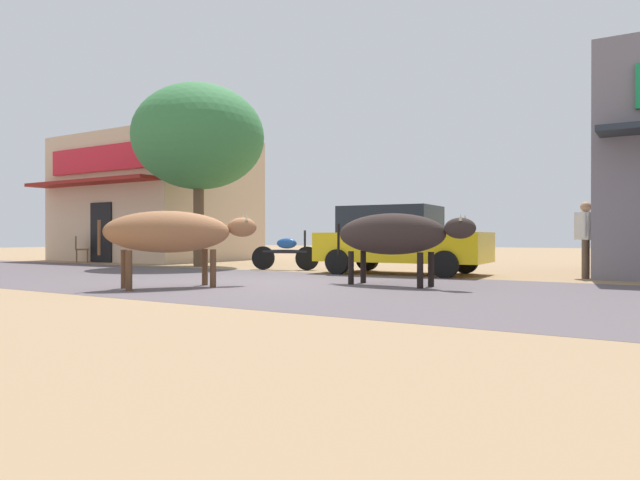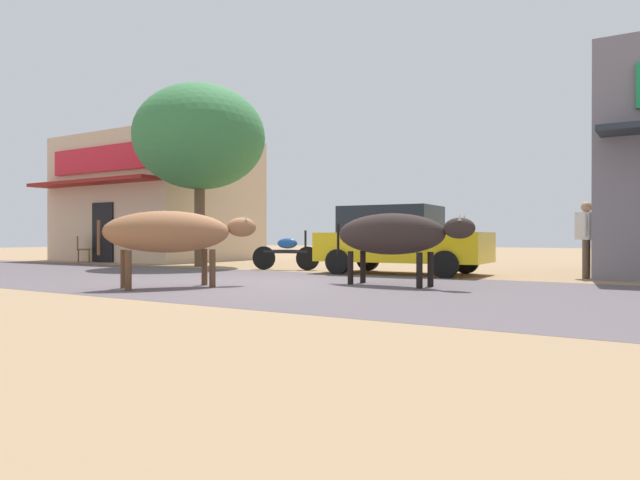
# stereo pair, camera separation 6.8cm
# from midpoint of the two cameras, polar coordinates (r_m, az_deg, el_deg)

# --- Properties ---
(ground) EXTENTS (80.00, 80.00, 0.00)m
(ground) POSITION_cam_midpoint_polar(r_m,az_deg,el_deg) (11.11, -6.23, -4.31)
(ground) COLOR #987856
(asphalt_road) EXTENTS (72.00, 6.50, 0.00)m
(asphalt_road) POSITION_cam_midpoint_polar(r_m,az_deg,el_deg) (11.11, -6.23, -4.30)
(asphalt_road) COLOR #574D51
(asphalt_road) RESTS_ON ground
(storefront_left_cafe) EXTENTS (6.46, 6.25, 4.66)m
(storefront_left_cafe) POSITION_cam_midpoint_polar(r_m,az_deg,el_deg) (23.29, -16.01, 3.85)
(storefront_left_cafe) COLOR #D2B190
(storefront_left_cafe) RESTS_ON ground
(roadside_tree) EXTENTS (3.95, 3.95, 5.49)m
(roadside_tree) POSITION_cam_midpoint_polar(r_m,az_deg,el_deg) (17.86, -12.15, 10.00)
(roadside_tree) COLOR brown
(roadside_tree) RESTS_ON ground
(parked_hatchback_car) EXTENTS (4.11, 2.11, 1.64)m
(parked_hatchback_car) POSITION_cam_midpoint_polar(r_m,az_deg,el_deg) (13.93, 7.73, 0.09)
(parked_hatchback_car) COLOR gold
(parked_hatchback_car) RESTS_ON ground
(parked_motorcycle) EXTENTS (1.82, 0.64, 1.07)m
(parked_motorcycle) POSITION_cam_midpoint_polar(r_m,az_deg,el_deg) (15.42, -3.55, -1.25)
(parked_motorcycle) COLOR black
(parked_motorcycle) RESTS_ON ground
(cow_near_brown) EXTENTS (1.84, 2.60, 1.35)m
(cow_near_brown) POSITION_cam_midpoint_polar(r_m,az_deg,el_deg) (10.35, -14.72, 0.73)
(cow_near_brown) COLOR #925F3D
(cow_near_brown) RESTS_ON ground
(cow_far_dark) EXTENTS (2.81, 0.79, 1.33)m
(cow_far_dark) POSITION_cam_midpoint_polar(r_m,az_deg,el_deg) (10.52, 7.15, 0.54)
(cow_far_dark) COLOR #2D2320
(cow_far_dark) RESTS_ON ground
(pedestrian_by_shop) EXTENTS (0.47, 0.61, 1.65)m
(pedestrian_by_shop) POSITION_cam_midpoint_polar(r_m,az_deg,el_deg) (13.52, 24.89, 0.60)
(pedestrian_by_shop) COLOR brown
(pedestrian_by_shop) RESTS_ON ground
(cafe_chair_near_tree) EXTENTS (0.62, 0.62, 0.92)m
(cafe_chair_near_tree) POSITION_cam_midpoint_polar(r_m,az_deg,el_deg) (21.75, -22.97, -0.71)
(cafe_chair_near_tree) COLOR brown
(cafe_chair_near_tree) RESTS_ON ground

